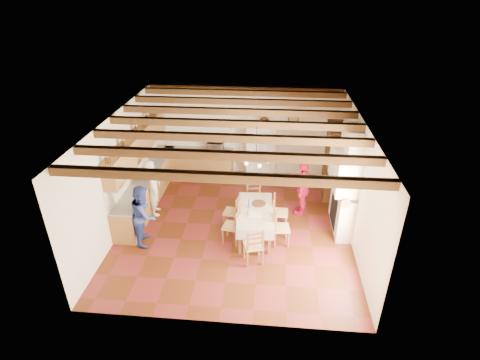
# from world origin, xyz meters

# --- Properties ---
(floor) EXTENTS (6.00, 6.50, 0.02)m
(floor) POSITION_xyz_m (0.00, 0.00, -0.01)
(floor) COLOR #4F220E
(floor) RESTS_ON ground
(ceiling) EXTENTS (6.00, 6.50, 0.02)m
(ceiling) POSITION_xyz_m (0.00, 0.00, 3.01)
(ceiling) COLOR white
(ceiling) RESTS_ON ground
(wall_back) EXTENTS (6.00, 0.02, 3.00)m
(wall_back) POSITION_xyz_m (0.00, 3.26, 1.50)
(wall_back) COLOR beige
(wall_back) RESTS_ON ground
(wall_front) EXTENTS (6.00, 0.02, 3.00)m
(wall_front) POSITION_xyz_m (0.00, -3.26, 1.50)
(wall_front) COLOR beige
(wall_front) RESTS_ON ground
(wall_left) EXTENTS (0.02, 6.50, 3.00)m
(wall_left) POSITION_xyz_m (-3.01, 0.00, 1.50)
(wall_left) COLOR beige
(wall_left) RESTS_ON ground
(wall_right) EXTENTS (0.02, 6.50, 3.00)m
(wall_right) POSITION_xyz_m (3.01, 0.00, 1.50)
(wall_right) COLOR beige
(wall_right) RESTS_ON ground
(ceiling_beams) EXTENTS (6.00, 6.30, 0.16)m
(ceiling_beams) POSITION_xyz_m (0.00, 0.00, 2.91)
(ceiling_beams) COLOR #3C2414
(ceiling_beams) RESTS_ON ground
(lower_cabinets_left) EXTENTS (0.60, 4.30, 0.86)m
(lower_cabinets_left) POSITION_xyz_m (-2.70, 1.05, 0.43)
(lower_cabinets_left) COLOR brown
(lower_cabinets_left) RESTS_ON ground
(lower_cabinets_back) EXTENTS (2.30, 0.60, 0.86)m
(lower_cabinets_back) POSITION_xyz_m (-1.55, 2.95, 0.43)
(lower_cabinets_back) COLOR brown
(lower_cabinets_back) RESTS_ON ground
(countertop_left) EXTENTS (0.62, 4.30, 0.04)m
(countertop_left) POSITION_xyz_m (-2.70, 1.05, 0.88)
(countertop_left) COLOR slate
(countertop_left) RESTS_ON lower_cabinets_left
(countertop_back) EXTENTS (2.34, 0.62, 0.04)m
(countertop_back) POSITION_xyz_m (-1.55, 2.95, 0.88)
(countertop_back) COLOR slate
(countertop_back) RESTS_ON lower_cabinets_back
(backsplash_left) EXTENTS (0.03, 4.30, 0.60)m
(backsplash_left) POSITION_xyz_m (-2.98, 1.05, 1.20)
(backsplash_left) COLOR white
(backsplash_left) RESTS_ON ground
(backsplash_back) EXTENTS (2.30, 0.03, 0.60)m
(backsplash_back) POSITION_xyz_m (-1.55, 3.23, 1.20)
(backsplash_back) COLOR white
(backsplash_back) RESTS_ON ground
(upper_cabinets) EXTENTS (0.35, 4.20, 0.70)m
(upper_cabinets) POSITION_xyz_m (-2.83, 1.05, 1.85)
(upper_cabinets) COLOR brown
(upper_cabinets) RESTS_ON ground
(fireplace) EXTENTS (0.56, 1.60, 2.80)m
(fireplace) POSITION_xyz_m (2.72, 0.20, 1.40)
(fireplace) COLOR beige
(fireplace) RESTS_ON ground
(wall_picture) EXTENTS (0.34, 0.03, 0.42)m
(wall_picture) POSITION_xyz_m (1.55, 3.23, 1.85)
(wall_picture) COLOR black
(wall_picture) RESTS_ON ground
(refrigerator) EXTENTS (0.93, 0.77, 1.84)m
(refrigerator) POSITION_xyz_m (0.55, 3.00, 0.92)
(refrigerator) COLOR silver
(refrigerator) RESTS_ON floor
(hutch) EXTENTS (0.57, 1.25, 2.22)m
(hutch) POSITION_xyz_m (2.75, 1.97, 1.11)
(hutch) COLOR #371F11
(hutch) RESTS_ON floor
(dining_table) EXTENTS (0.97, 1.77, 0.76)m
(dining_table) POSITION_xyz_m (0.54, -0.34, 0.67)
(dining_table) COLOR beige
(dining_table) RESTS_ON floor
(chandelier) EXTENTS (0.47, 0.47, 0.03)m
(chandelier) POSITION_xyz_m (0.54, -0.34, 2.25)
(chandelier) COLOR black
(chandelier) RESTS_ON ground
(chair_left_near) EXTENTS (0.47, 0.49, 0.96)m
(chair_left_near) POSITION_xyz_m (-0.03, -0.68, 0.48)
(chair_left_near) COLOR brown
(chair_left_near) RESTS_ON floor
(chair_left_far) EXTENTS (0.46, 0.47, 0.96)m
(chair_left_far) POSITION_xyz_m (-0.09, -0.03, 0.48)
(chair_left_far) COLOR brown
(chair_left_far) RESTS_ON floor
(chair_right_near) EXTENTS (0.45, 0.47, 0.96)m
(chair_right_near) POSITION_xyz_m (1.22, -0.65, 0.48)
(chair_right_near) COLOR brown
(chair_right_near) RESTS_ON floor
(chair_right_far) EXTENTS (0.41, 0.43, 0.96)m
(chair_right_far) POSITION_xyz_m (1.19, 0.05, 0.48)
(chair_right_far) COLOR brown
(chair_right_far) RESTS_ON floor
(chair_end_near) EXTENTS (0.52, 0.50, 0.96)m
(chair_end_near) POSITION_xyz_m (0.57, -1.40, 0.48)
(chair_end_near) COLOR brown
(chair_end_near) RESTS_ON floor
(chair_end_far) EXTENTS (0.48, 0.46, 0.96)m
(chair_end_far) POSITION_xyz_m (0.46, 0.80, 0.48)
(chair_end_far) COLOR brown
(chair_end_far) RESTS_ON floor
(person_man) EXTENTS (0.54, 0.68, 1.65)m
(person_man) POSITION_xyz_m (-2.32, 0.44, 0.82)
(person_man) COLOR silver
(person_man) RESTS_ON floor
(person_woman_blue) EXTENTS (0.70, 0.85, 1.58)m
(person_woman_blue) POSITION_xyz_m (-2.17, -0.85, 0.79)
(person_woman_blue) COLOR navy
(person_woman_blue) RESTS_ON floor
(person_woman_red) EXTENTS (0.61, 1.00, 1.59)m
(person_woman_red) POSITION_xyz_m (1.80, 0.81, 0.80)
(person_woman_red) COLOR #C11339
(person_woman_red) RESTS_ON floor
(microwave) EXTENTS (0.54, 0.40, 0.28)m
(microwave) POSITION_xyz_m (-0.95, 2.95, 1.04)
(microwave) COLOR silver
(microwave) RESTS_ON countertop_back
(fridge_vase) EXTENTS (0.33, 0.33, 0.31)m
(fridge_vase) POSITION_xyz_m (0.64, 3.00, 1.99)
(fridge_vase) COLOR #371F11
(fridge_vase) RESTS_ON refrigerator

